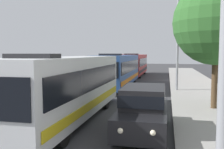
% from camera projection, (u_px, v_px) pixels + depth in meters
% --- Properties ---
extents(bus_lead, '(2.58, 10.77, 3.21)m').
position_uv_depth(bus_lead, '(68.00, 86.00, 12.06)').
color(bus_lead, silver).
rests_on(bus_lead, ground_plane).
extents(bus_second_in_line, '(2.58, 11.85, 3.21)m').
position_uv_depth(bus_second_in_line, '(118.00, 69.00, 24.36)').
color(bus_second_in_line, '#284C8C').
rests_on(bus_second_in_line, ground_plane).
extents(bus_middle, '(2.58, 11.91, 3.21)m').
position_uv_depth(bus_middle, '(135.00, 64.00, 36.51)').
color(bus_middle, maroon).
rests_on(bus_middle, ground_plane).
extents(white_suv, '(1.86, 4.64, 1.90)m').
position_uv_depth(white_suv, '(144.00, 108.00, 10.10)').
color(white_suv, black).
rests_on(white_suv, ground_plane).
extents(box_truck_oncoming, '(2.35, 7.36, 3.15)m').
position_uv_depth(box_truck_oncoming, '(114.00, 63.00, 38.69)').
color(box_truck_oncoming, black).
rests_on(box_truck_oncoming, ground_plane).
extents(streetlamp_mid, '(5.42, 0.28, 8.49)m').
position_uv_depth(streetlamp_mid, '(178.00, 28.00, 21.02)').
color(streetlamp_mid, gray).
rests_on(streetlamp_mid, sidewalk).
extents(roadside_tree, '(4.73, 4.73, 7.13)m').
position_uv_depth(roadside_tree, '(216.00, 22.00, 13.90)').
color(roadside_tree, '#4C3823').
rests_on(roadside_tree, sidewalk).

